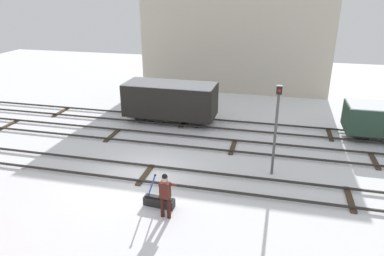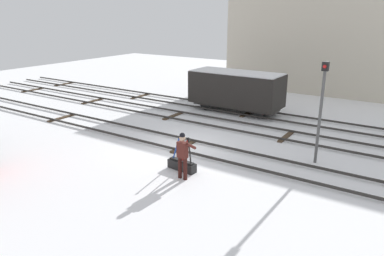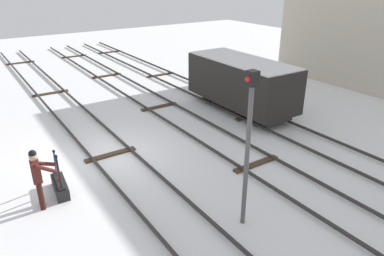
{
  "view_description": "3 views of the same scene",
  "coord_description": "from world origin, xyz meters",
  "px_view_note": "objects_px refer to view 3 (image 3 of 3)",
  "views": [
    {
      "loc": [
        5.46,
        -13.53,
        8.03
      ],
      "look_at": [
        1.57,
        2.63,
        1.48
      ],
      "focal_mm": 33.35,
      "sensor_mm": 36.0,
      "label": 1
    },
    {
      "loc": [
        9.04,
        -13.1,
        5.99
      ],
      "look_at": [
        -0.03,
        0.73,
        0.74
      ],
      "focal_mm": 33.95,
      "sensor_mm": 36.0,
      "label": 2
    },
    {
      "loc": [
        11.39,
        -4.0,
        6.22
      ],
      "look_at": [
        1.0,
        2.96,
        0.76
      ],
      "focal_mm": 33.37,
      "sensor_mm": 36.0,
      "label": 3
    }
  ],
  "objects_px": {
    "signal_post": "(248,137)",
    "freight_car_far_end": "(241,82)",
    "rail_worker": "(38,175)",
    "switch_lever_frame": "(60,185)"
  },
  "relations": [
    {
      "from": "signal_post",
      "to": "rail_worker",
      "type": "bearing_deg",
      "value": -131.13
    },
    {
      "from": "rail_worker",
      "to": "freight_car_far_end",
      "type": "height_order",
      "value": "freight_car_far_end"
    },
    {
      "from": "signal_post",
      "to": "freight_car_far_end",
      "type": "bearing_deg",
      "value": 139.69
    },
    {
      "from": "switch_lever_frame",
      "to": "signal_post",
      "type": "distance_m",
      "value": 6.07
    },
    {
      "from": "freight_car_far_end",
      "to": "signal_post",
      "type": "bearing_deg",
      "value": -39.7
    },
    {
      "from": "freight_car_far_end",
      "to": "rail_worker",
      "type": "bearing_deg",
      "value": -73.68
    },
    {
      "from": "rail_worker",
      "to": "signal_post",
      "type": "height_order",
      "value": "signal_post"
    },
    {
      "from": "switch_lever_frame",
      "to": "rail_worker",
      "type": "distance_m",
      "value": 1.11
    },
    {
      "from": "switch_lever_frame",
      "to": "freight_car_far_end",
      "type": "height_order",
      "value": "freight_car_far_end"
    },
    {
      "from": "rail_worker",
      "to": "signal_post",
      "type": "relative_size",
      "value": 0.44
    }
  ]
}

